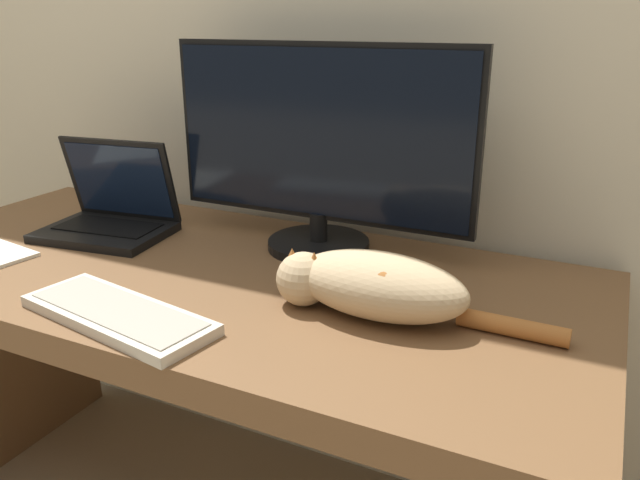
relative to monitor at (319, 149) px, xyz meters
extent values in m
cube|color=brown|center=(-0.15, -0.21, -0.26)|extent=(1.58, 0.72, 0.06)
cylinder|color=black|center=(0.00, 0.00, -0.22)|extent=(0.23, 0.23, 0.02)
cylinder|color=black|center=(0.00, 0.00, -0.18)|extent=(0.04, 0.04, 0.06)
cube|color=black|center=(0.00, 0.00, 0.03)|extent=(0.70, 0.02, 0.38)
cube|color=black|center=(0.00, -0.01, 0.03)|extent=(0.68, 0.01, 0.36)
cube|color=black|center=(-0.50, -0.15, -0.22)|extent=(0.32, 0.24, 0.02)
cube|color=black|center=(-0.50, -0.14, -0.21)|extent=(0.25, 0.14, 0.00)
cube|color=black|center=(-0.51, -0.07, -0.11)|extent=(0.30, 0.09, 0.21)
cube|color=black|center=(-0.51, -0.08, -0.11)|extent=(0.27, 0.08, 0.18)
cube|color=beige|center=(-0.16, -0.48, -0.22)|extent=(0.40, 0.20, 0.02)
cube|color=#ABA393|center=(-0.16, -0.48, -0.21)|extent=(0.36, 0.16, 0.00)
ellipsoid|color=#D1B284|center=(0.24, -0.26, -0.17)|extent=(0.32, 0.16, 0.11)
ellipsoid|color=#AD662D|center=(0.26, -0.26, -0.14)|extent=(0.14, 0.12, 0.05)
sphere|color=#D1B284|center=(0.10, -0.28, -0.18)|extent=(0.10, 0.10, 0.10)
cone|color=#AD662D|center=(0.08, -0.28, -0.14)|extent=(0.03, 0.03, 0.03)
cone|color=#AD662D|center=(0.13, -0.28, -0.14)|extent=(0.03, 0.03, 0.03)
cylinder|color=#AD662D|center=(0.47, -0.24, -0.21)|extent=(0.18, 0.03, 0.03)
camera|label=1|loc=(0.59, -1.20, 0.27)|focal=35.00mm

